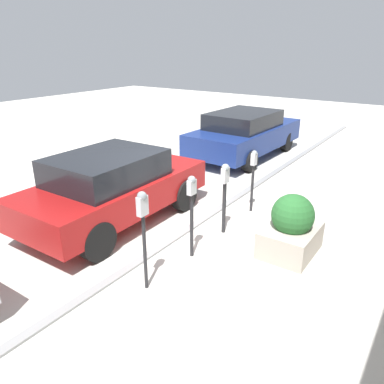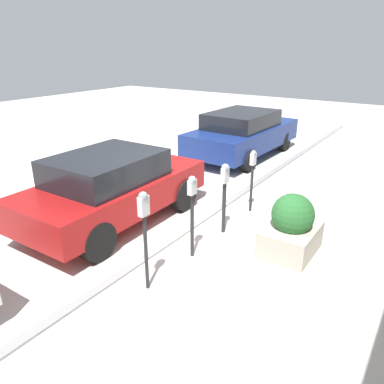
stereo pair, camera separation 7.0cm
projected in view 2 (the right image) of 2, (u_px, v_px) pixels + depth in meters
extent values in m
plane|color=beige|center=(185.00, 235.00, 7.20)|extent=(40.00, 40.00, 0.00)
cube|color=gray|center=(182.00, 233.00, 7.24)|extent=(24.50, 0.16, 0.04)
cylinder|color=#232326|center=(146.00, 253.00, 5.43)|extent=(0.05, 0.05, 1.20)
cube|color=silver|center=(144.00, 206.00, 5.15)|extent=(0.16, 0.09, 0.29)
sphere|color=gray|center=(143.00, 196.00, 5.10)|extent=(0.14, 0.14, 0.14)
cylinder|color=#232326|center=(192.00, 226.00, 6.30)|extent=(0.06, 0.06, 1.15)
cube|color=silver|center=(192.00, 187.00, 6.04)|extent=(0.16, 0.09, 0.25)
sphere|color=gray|center=(192.00, 180.00, 5.99)|extent=(0.14, 0.14, 0.14)
cylinder|color=#232326|center=(224.00, 208.00, 7.14)|extent=(0.07, 0.07, 1.03)
cube|color=silver|center=(225.00, 175.00, 6.90)|extent=(0.17, 0.09, 0.29)
sphere|color=gray|center=(225.00, 168.00, 6.85)|extent=(0.15, 0.15, 0.15)
cylinder|color=#232326|center=(251.00, 188.00, 8.07)|extent=(0.06, 0.06, 1.06)
cube|color=silver|center=(253.00, 159.00, 7.82)|extent=(0.14, 0.09, 0.25)
sphere|color=gray|center=(254.00, 153.00, 7.78)|extent=(0.12, 0.12, 0.12)
cube|color=#B2A899|center=(290.00, 239.00, 6.54)|extent=(1.12, 0.84, 0.49)
sphere|color=#28662D|center=(293.00, 215.00, 6.36)|extent=(0.73, 0.73, 0.73)
cube|color=maroon|center=(114.00, 192.00, 7.54)|extent=(4.05, 1.87, 0.59)
cube|color=black|center=(106.00, 168.00, 7.21)|extent=(2.12, 1.62, 0.52)
cylinder|color=black|center=(184.00, 195.00, 8.18)|extent=(0.70, 0.22, 0.70)
cylinder|color=black|center=(128.00, 181.00, 9.04)|extent=(0.70, 0.22, 0.70)
cylinder|color=black|center=(97.00, 241.00, 6.26)|extent=(0.70, 0.22, 0.70)
cylinder|color=black|center=(37.00, 217.00, 7.12)|extent=(0.70, 0.22, 0.70)
cube|color=navy|center=(243.00, 136.00, 12.09)|extent=(4.51, 2.02, 0.66)
cube|color=black|center=(242.00, 120.00, 11.74)|extent=(2.36, 1.74, 0.49)
cylinder|color=black|center=(284.00, 142.00, 12.82)|extent=(0.63, 0.23, 0.63)
cylinder|color=black|center=(238.00, 135.00, 13.74)|extent=(0.63, 0.23, 0.63)
cylinder|color=black|center=(248.00, 161.00, 10.69)|extent=(0.63, 0.23, 0.63)
cylinder|color=black|center=(197.00, 152.00, 11.61)|extent=(0.63, 0.23, 0.63)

